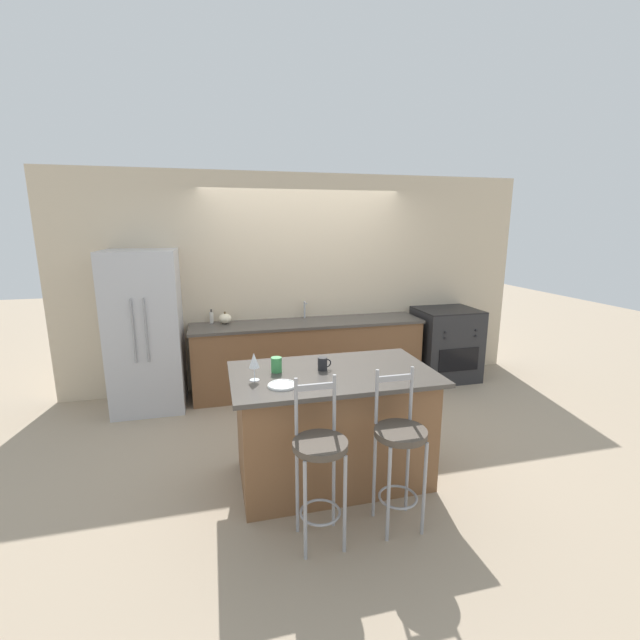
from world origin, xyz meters
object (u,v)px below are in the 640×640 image
at_px(dinner_plate, 282,385).
at_px(pumpkin_decoration, 225,319).
at_px(oven_range, 445,344).
at_px(wine_glass, 254,361).
at_px(bar_stool_far, 399,448).
at_px(refrigerator, 146,331).
at_px(tumbler_cup, 276,365).
at_px(coffee_mug, 323,364).
at_px(bar_stool_near, 320,460).
at_px(soap_bottle, 211,317).

relative_size(dinner_plate, pumpkin_decoration, 1.35).
xyz_separation_m(oven_range, wine_glass, (-2.77, -1.97, 0.60)).
distance_m(bar_stool_far, pumpkin_decoration, 3.00).
bearing_deg(refrigerator, tumbler_cup, -55.92).
height_order(oven_range, dinner_plate, oven_range).
xyz_separation_m(coffee_mug, tumbler_cup, (-0.37, 0.04, 0.01)).
bearing_deg(bar_stool_near, coffee_mug, 74.14).
height_order(bar_stool_near, pumpkin_decoration, bar_stool_near).
relative_size(refrigerator, wine_glass, 8.45).
distance_m(dinner_plate, tumbler_cup, 0.32).
distance_m(coffee_mug, soap_bottle, 2.29).
distance_m(wine_glass, coffee_mug, 0.58).
xyz_separation_m(refrigerator, dinner_plate, (1.21, -2.12, 0.03)).
relative_size(bar_stool_near, dinner_plate, 5.25).
distance_m(bar_stool_near, bar_stool_far, 0.56).
distance_m(oven_range, wine_glass, 3.45).
xyz_separation_m(oven_range, soap_bottle, (-3.08, 0.26, 0.48)).
bearing_deg(refrigerator, bar_stool_far, -53.15).
relative_size(oven_range, wine_glass, 4.52).
distance_m(oven_range, bar_stool_near, 3.58).
height_order(oven_range, pumpkin_decoration, pumpkin_decoration).
bearing_deg(wine_glass, tumbler_cup, 37.32).
height_order(bar_stool_near, tumbler_cup, bar_stool_near).
bearing_deg(pumpkin_decoration, oven_range, -3.67).
bearing_deg(dinner_plate, wine_glass, 136.56).
xyz_separation_m(bar_stool_far, soap_bottle, (-1.21, 2.86, 0.37)).
relative_size(coffee_mug, soap_bottle, 0.65).
distance_m(bar_stool_near, wine_glass, 0.89).
xyz_separation_m(refrigerator, soap_bottle, (0.72, 0.28, 0.06)).
height_order(bar_stool_near, coffee_mug, bar_stool_near).
relative_size(oven_range, coffee_mug, 8.65).
xyz_separation_m(coffee_mug, soap_bottle, (-0.86, 2.12, -0.02)).
distance_m(bar_stool_far, dinner_plate, 0.93).
relative_size(wine_glass, soap_bottle, 1.25).
height_order(oven_range, coffee_mug, coffee_mug).
bearing_deg(soap_bottle, pumpkin_decoration, -23.95).
distance_m(refrigerator, dinner_plate, 2.44).
bearing_deg(refrigerator, soap_bottle, 21.27).
bearing_deg(tumbler_cup, soap_bottle, 103.35).
height_order(oven_range, bar_stool_far, bar_stool_far).
relative_size(bar_stool_far, tumbler_cup, 9.30).
bearing_deg(soap_bottle, oven_range, -4.80).
distance_m(dinner_plate, pumpkin_decoration, 2.35).
height_order(bar_stool_near, bar_stool_far, same).
bearing_deg(refrigerator, dinner_plate, -60.20).
distance_m(bar_stool_near, soap_bottle, 2.98).
xyz_separation_m(oven_range, tumbler_cup, (-2.58, -1.82, 0.50)).
relative_size(pumpkin_decoration, soap_bottle, 0.92).
relative_size(bar_stool_near, soap_bottle, 6.56).
distance_m(bar_stool_far, tumbler_cup, 1.13).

